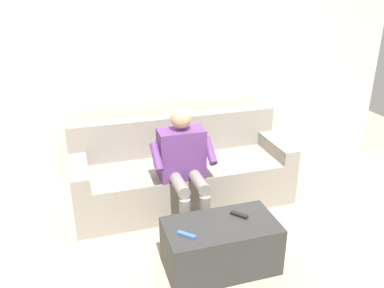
# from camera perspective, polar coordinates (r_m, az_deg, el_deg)

# --- Properties ---
(ground_plane) EXTENTS (8.00, 8.00, 0.00)m
(ground_plane) POSITION_cam_1_polar(r_m,az_deg,el_deg) (3.71, 1.78, -13.35)
(ground_plane) COLOR tan
(back_wall) EXTENTS (5.39, 0.06, 2.74)m
(back_wall) POSITION_cam_1_polar(r_m,az_deg,el_deg) (4.30, -3.60, 11.80)
(back_wall) COLOR beige
(back_wall) RESTS_ON ground
(couch) EXTENTS (2.21, 0.79, 0.86)m
(couch) POSITION_cam_1_polar(r_m,az_deg,el_deg) (4.15, -1.44, -4.23)
(couch) COLOR gray
(couch) RESTS_ON ground
(coffee_table) EXTENTS (0.89, 0.48, 0.41)m
(coffee_table) POSITION_cam_1_polar(r_m,az_deg,el_deg) (3.29, 4.13, -14.34)
(coffee_table) COLOR #2D2D2D
(coffee_table) RESTS_ON ground
(person_solo_seated) EXTENTS (0.57, 0.58, 1.13)m
(person_solo_seated) POSITION_cam_1_polar(r_m,az_deg,el_deg) (3.63, -1.19, -2.50)
(person_solo_seated) COLOR #5B3370
(person_solo_seated) RESTS_ON ground
(remote_black) EXTENTS (0.12, 0.14, 0.02)m
(remote_black) POSITION_cam_1_polar(r_m,az_deg,el_deg) (3.27, 6.79, -10.04)
(remote_black) COLOR black
(remote_black) RESTS_ON coffee_table
(remote_blue) EXTENTS (0.13, 0.13, 0.02)m
(remote_blue) POSITION_cam_1_polar(r_m,az_deg,el_deg) (3.03, -0.81, -12.88)
(remote_blue) COLOR #3860B7
(remote_blue) RESTS_ON coffee_table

